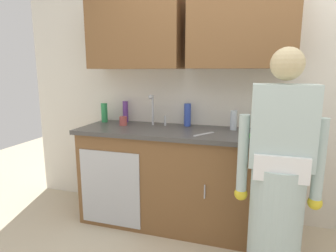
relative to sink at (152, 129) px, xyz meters
The scene contains 13 objects.
kitchen_wall_with_uppers 0.94m from the sink, 22.13° to the left, with size 4.80×0.44×2.70m.
counter_cabinet 0.56m from the sink, ahead, with size 1.90×0.62×0.90m.
countertop 0.30m from the sink, ahead, with size 1.96×0.66×0.04m, color #474442.
sink is the anchor object (origin of this frame).
person_at_sink 1.30m from the sink, 30.00° to the right, with size 0.55×0.34×1.62m.
bottle_cleaner_spray 0.39m from the sink, 33.07° to the left, with size 0.07×0.07×0.22m, color #334CB2.
bottle_water_short 0.78m from the sink, 10.29° to the left, with size 0.06×0.06×0.18m, color silver.
bottle_dish_liquid 0.46m from the sink, 149.56° to the left, with size 0.06×0.06×0.22m, color #66388C.
bottle_water_tall 1.14m from the sink, 10.80° to the left, with size 0.08×0.08×0.21m, color #D8D14C.
bottle_soap 0.63m from the sink, 165.42° to the left, with size 0.07×0.07×0.20m, color #2D8C4C.
cup_by_sink 0.33m from the sink, behind, with size 0.08×0.08×0.09m, color #B24C47.
knife_on_counter 0.55m from the sink, 14.04° to the right, with size 0.24×0.02×0.01m, color silver.
sponge 0.96m from the sink, ahead, with size 0.11×0.07×0.03m, color #4CBF4C.
Camera 1 is at (0.09, -1.79, 1.48)m, focal length 30.07 mm.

